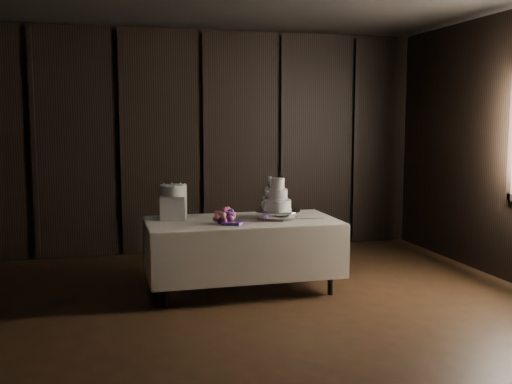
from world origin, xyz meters
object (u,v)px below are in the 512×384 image
object	(u,v)px
display_table	(242,252)
cake_stand	(277,215)
bouquet	(224,217)
wedding_cake	(276,198)
box_pedestal	(174,207)
small_cake	(173,190)

from	to	relation	value
display_table	cake_stand	bearing A→B (deg)	-3.69
display_table	bouquet	world-z (taller)	bouquet
cake_stand	wedding_cake	xyz separation A→B (m)	(-0.03, -0.01, 0.18)
cake_stand	display_table	bearing A→B (deg)	176.40
display_table	box_pedestal	world-z (taller)	box_pedestal
display_table	cake_stand	size ratio (longest dim) A/B	4.11
bouquet	box_pedestal	world-z (taller)	box_pedestal
cake_stand	box_pedestal	world-z (taller)	box_pedestal
wedding_cake	small_cake	size ratio (longest dim) A/B	1.22
display_table	bouquet	xyz separation A→B (m)	(-0.22, -0.15, 0.41)
wedding_cake	small_cake	world-z (taller)	wedding_cake
display_table	wedding_cake	size ratio (longest dim) A/B	5.81
cake_stand	bouquet	size ratio (longest dim) A/B	1.20
wedding_cake	cake_stand	bearing A→B (deg)	38.78
wedding_cake	box_pedestal	xyz separation A→B (m)	(-1.04, 0.27, -0.10)
cake_stand	bouquet	distance (m)	0.61
display_table	cake_stand	world-z (taller)	cake_stand
cake_stand	box_pedestal	xyz separation A→B (m)	(-1.07, 0.26, 0.08)
box_pedestal	small_cake	bearing A→B (deg)	0.00
bouquet	box_pedestal	xyz separation A→B (m)	(-0.47, 0.38, 0.06)
display_table	cake_stand	xyz separation A→B (m)	(0.38, -0.02, 0.39)
wedding_cake	bouquet	size ratio (longest dim) A/B	0.85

